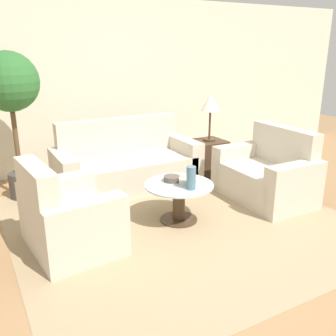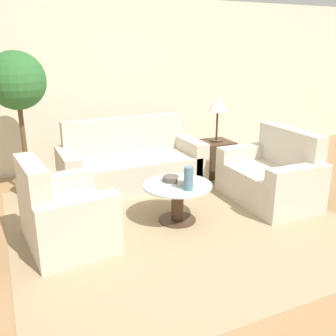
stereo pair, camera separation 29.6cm
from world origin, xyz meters
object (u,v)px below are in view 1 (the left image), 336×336
object	(u,v)px
sofa_main	(126,166)
table_lamp	(210,105)
potted_plant	(10,91)
coffee_table	(179,197)
book_stack	(188,181)
bowl	(172,179)
loveseat	(268,176)
vase	(191,178)
armchair	(65,221)

from	to	relation	value
sofa_main	table_lamp	distance (m)	1.52
table_lamp	potted_plant	size ratio (longest dim) A/B	0.37
coffee_table	book_stack	xyz separation A→B (m)	(0.09, -0.03, 0.18)
table_lamp	bowl	distance (m)	1.73
loveseat	coffee_table	size ratio (longest dim) A/B	1.61
potted_plant	bowl	bearing A→B (deg)	-46.05
coffee_table	bowl	xyz separation A→B (m)	(-0.02, 0.12, 0.18)
sofa_main	loveseat	bearing A→B (deg)	-41.39
loveseat	vase	world-z (taller)	loveseat
sofa_main	bowl	bearing A→B (deg)	-86.71
potted_plant	armchair	bearing A→B (deg)	-83.87
armchair	potted_plant	bearing A→B (deg)	0.70
loveseat	table_lamp	distance (m)	1.39
sofa_main	bowl	xyz separation A→B (m)	(0.07, -1.17, 0.17)
table_lamp	book_stack	distance (m)	1.76
sofa_main	vase	world-z (taller)	sofa_main
table_lamp	potted_plant	xyz separation A→B (m)	(-2.64, 0.40, 0.30)
sofa_main	table_lamp	bearing A→B (deg)	-5.02
potted_plant	vase	world-z (taller)	potted_plant
vase	coffee_table	bearing A→B (deg)	100.73
bowl	vase	bearing A→B (deg)	-79.30
book_stack	bowl	bearing A→B (deg)	151.00
potted_plant	bowl	size ratio (longest dim) A/B	9.96
vase	book_stack	xyz separation A→B (m)	(0.06, 0.15, -0.10)
coffee_table	vase	size ratio (longest dim) A/B	3.07
armchair	loveseat	xyz separation A→B (m)	(2.60, 0.03, 0.00)
loveseat	table_lamp	xyz separation A→B (m)	(-0.13, 1.15, 0.77)
coffee_table	bowl	world-z (taller)	bowl
armchair	book_stack	world-z (taller)	armchair
book_stack	potted_plant	bearing A→B (deg)	157.70
coffee_table	book_stack	distance (m)	0.21
sofa_main	coffee_table	distance (m)	1.29
bowl	book_stack	size ratio (longest dim) A/B	0.76
sofa_main	vase	xyz separation A→B (m)	(0.13, -1.48, 0.27)
coffee_table	potted_plant	world-z (taller)	potted_plant
loveseat	bowl	bearing A→B (deg)	-93.24
loveseat	potted_plant	world-z (taller)	potted_plant
armchair	potted_plant	world-z (taller)	potted_plant
potted_plant	vase	xyz separation A→B (m)	(1.46, -1.76, -0.80)
loveseat	table_lamp	world-z (taller)	table_lamp
coffee_table	table_lamp	xyz separation A→B (m)	(1.22, 1.18, 0.78)
armchair	book_stack	size ratio (longest dim) A/B	4.24
vase	table_lamp	bearing A→B (deg)	49.07
bowl	coffee_table	bearing A→B (deg)	-79.34
table_lamp	bowl	size ratio (longest dim) A/B	3.70
coffee_table	armchair	bearing A→B (deg)	-179.94
loveseat	book_stack	distance (m)	1.26
sofa_main	book_stack	size ratio (longest dim) A/B	8.05
sofa_main	table_lamp	size ratio (longest dim) A/B	2.84
potted_plant	table_lamp	bearing A→B (deg)	-8.64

